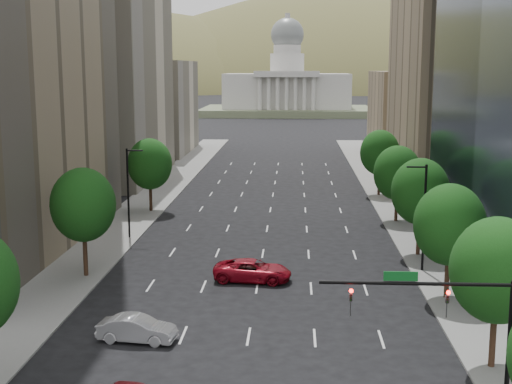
% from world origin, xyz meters
% --- Properties ---
extents(sidewalk_left, '(6.00, 200.00, 0.15)m').
position_xyz_m(sidewalk_left, '(-15.50, 60.00, 0.07)').
color(sidewalk_left, slate).
rests_on(sidewalk_left, ground).
extents(sidewalk_right, '(6.00, 200.00, 0.15)m').
position_xyz_m(sidewalk_right, '(15.50, 60.00, 0.07)').
color(sidewalk_right, slate).
rests_on(sidewalk_right, ground).
extents(midrise_cream_left, '(14.00, 30.00, 35.00)m').
position_xyz_m(midrise_cream_left, '(-25.00, 103.00, 17.50)').
color(midrise_cream_left, beige).
rests_on(midrise_cream_left, ground).
extents(filler_left, '(14.00, 26.00, 18.00)m').
position_xyz_m(filler_left, '(-25.00, 136.00, 9.00)').
color(filler_left, beige).
rests_on(filler_left, ground).
extents(parking_tan_right, '(14.00, 30.00, 30.00)m').
position_xyz_m(parking_tan_right, '(25.00, 100.00, 15.00)').
color(parking_tan_right, '#8C7759').
rests_on(parking_tan_right, ground).
extents(filler_right, '(14.00, 26.00, 16.00)m').
position_xyz_m(filler_right, '(25.00, 133.00, 8.00)').
color(filler_right, '#8C7759').
rests_on(filler_right, ground).
extents(tree_right_1, '(5.20, 5.20, 8.75)m').
position_xyz_m(tree_right_1, '(14.00, 36.00, 5.75)').
color(tree_right_1, '#382316').
rests_on(tree_right_1, ground).
extents(tree_right_2, '(5.20, 5.20, 8.61)m').
position_xyz_m(tree_right_2, '(14.00, 48.00, 5.60)').
color(tree_right_2, '#382316').
rests_on(tree_right_2, ground).
extents(tree_right_3, '(5.20, 5.20, 8.89)m').
position_xyz_m(tree_right_3, '(14.00, 60.00, 5.89)').
color(tree_right_3, '#382316').
rests_on(tree_right_3, ground).
extents(tree_right_4, '(5.20, 5.20, 8.46)m').
position_xyz_m(tree_right_4, '(14.00, 74.00, 5.46)').
color(tree_right_4, '#382316').
rests_on(tree_right_4, ground).
extents(tree_right_5, '(5.20, 5.20, 8.75)m').
position_xyz_m(tree_right_5, '(14.00, 90.00, 5.75)').
color(tree_right_5, '#382316').
rests_on(tree_right_5, ground).
extents(tree_left_1, '(5.20, 5.20, 8.97)m').
position_xyz_m(tree_left_1, '(-14.00, 52.00, 5.96)').
color(tree_left_1, '#382316').
rests_on(tree_left_1, ground).
extents(tree_left_2, '(5.20, 5.20, 8.68)m').
position_xyz_m(tree_left_2, '(-14.00, 78.00, 5.68)').
color(tree_left_2, '#382316').
rests_on(tree_left_2, ground).
extents(streetlight_rn, '(1.70, 0.20, 9.00)m').
position_xyz_m(streetlight_rn, '(13.44, 55.00, 4.84)').
color(streetlight_rn, black).
rests_on(streetlight_rn, ground).
extents(streetlight_ln, '(1.70, 0.20, 9.00)m').
position_xyz_m(streetlight_ln, '(-13.44, 65.00, 4.84)').
color(streetlight_ln, black).
rests_on(streetlight_ln, ground).
extents(traffic_signal, '(9.12, 0.40, 7.38)m').
position_xyz_m(traffic_signal, '(10.53, 30.00, 5.17)').
color(traffic_signal, black).
rests_on(traffic_signal, ground).
extents(capitol, '(60.00, 40.00, 35.20)m').
position_xyz_m(capitol, '(0.00, 249.71, 8.58)').
color(capitol, '#596647').
rests_on(capitol, ground).
extents(foothills, '(720.00, 413.00, 263.00)m').
position_xyz_m(foothills, '(34.67, 599.39, -37.78)').
color(foothills, brown).
rests_on(foothills, ground).
extents(car_silver, '(5.07, 2.31, 1.61)m').
position_xyz_m(car_silver, '(-6.86, 38.86, 0.81)').
color(car_silver, '#A2A3A7').
rests_on(car_silver, ground).
extents(car_red_far, '(6.39, 3.37, 1.71)m').
position_xyz_m(car_red_far, '(-0.44, 51.70, 0.86)').
color(car_red_far, maroon).
rests_on(car_red_far, ground).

